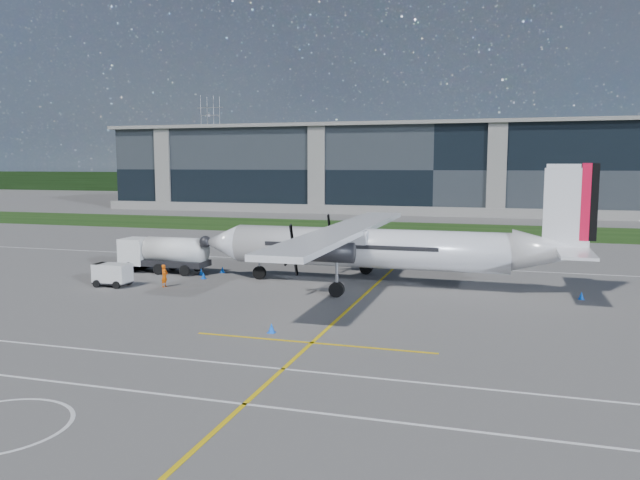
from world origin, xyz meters
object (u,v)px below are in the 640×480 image
safety_cone_portwing (271,328)px  safety_cone_fwd (201,272)px  pylon_west (211,144)px  safety_cone_nose_stbd (222,270)px  safety_cone_tail (581,296)px  ground_crew_person (164,274)px  safety_cone_nose_port (204,275)px  baggage_tug (112,275)px  turboprop_aircraft (382,225)px  fuel_tanker_truck (158,254)px  safety_cone_stbdwing (388,255)px

safety_cone_portwing → safety_cone_fwd: bearing=128.8°
safety_cone_portwing → pylon_west: bearing=117.5°
safety_cone_nose_stbd → safety_cone_tail: bearing=-5.2°
ground_crew_person → safety_cone_nose_port: (1.17, 3.55, -0.65)m
safety_cone_portwing → baggage_tug: bearing=151.5°
pylon_west → turboprop_aircraft: 164.42m
safety_cone_nose_port → pylon_west: bearing=116.3°
safety_cone_nose_stbd → baggage_tug: bearing=-124.8°
turboprop_aircraft → safety_cone_nose_stbd: size_ratio=57.05×
pylon_west → fuel_tanker_truck: bearing=-65.0°
pylon_west → safety_cone_nose_stbd: bearing=-63.2°
safety_cone_tail → safety_cone_fwd: bearing=178.0°
pylon_west → safety_cone_fwd: bearing=-63.8°
pylon_west → turboprop_aircraft: size_ratio=1.05×
fuel_tanker_truck → safety_cone_stbdwing: bearing=39.0°
fuel_tanker_truck → safety_cone_tail: bearing=-2.3°
safety_cone_stbdwing → safety_cone_portwing: (-0.95, -27.21, 0.00)m
safety_cone_stbdwing → safety_cone_portwing: 27.23m
baggage_tug → safety_cone_fwd: baggage_tug is taller
safety_cone_fwd → pylon_west: bearing=116.2°
turboprop_aircraft → safety_cone_fwd: (-14.13, 0.31, -4.03)m
fuel_tanker_truck → safety_cone_nose_port: size_ratio=14.98×
turboprop_aircraft → ground_crew_person: (-14.39, -4.60, -3.38)m
baggage_tug → turboprop_aircraft: bearing=16.8°
ground_crew_person → safety_cone_tail: 27.65m
safety_cone_tail → safety_cone_nose_stbd: size_ratio=1.00×
turboprop_aircraft → safety_cone_nose_stbd: turboprop_aircraft is taller
safety_cone_portwing → safety_cone_nose_stbd: same height
safety_cone_nose_port → safety_cone_fwd: same height
turboprop_aircraft → baggage_tug: turboprop_aircraft is taller
safety_cone_nose_port → safety_cone_nose_stbd: 2.79m
safety_cone_portwing → safety_cone_tail: (15.92, 12.97, 0.00)m
safety_cone_stbdwing → safety_cone_tail: same height
safety_cone_nose_stbd → safety_cone_portwing: bearing=-56.8°
baggage_tug → safety_cone_portwing: 17.12m
fuel_tanker_truck → safety_cone_stbdwing: size_ratio=14.98×
ground_crew_person → safety_cone_stbdwing: ground_crew_person is taller
safety_cone_tail → safety_cone_fwd: (-27.09, 0.94, 0.00)m
baggage_tug → ground_crew_person: 3.70m
safety_cone_fwd → safety_cone_tail: bearing=-2.0°
turboprop_aircraft → safety_cone_nose_port: bearing=-175.4°
safety_cone_fwd → turboprop_aircraft: bearing=-1.3°
turboprop_aircraft → safety_cone_tail: 13.59m
pylon_west → safety_cone_stbdwing: pylon_west is taller
safety_cone_stbdwing → safety_cone_fwd: size_ratio=1.00×
safety_cone_stbdwing → safety_cone_nose_stbd: bearing=-132.8°
safety_cone_portwing → safety_cone_fwd: same height
fuel_tanker_truck → safety_cone_fwd: fuel_tanker_truck is taller
ground_crew_person → safety_cone_tail: (27.36, 3.97, -0.65)m
fuel_tanker_truck → safety_cone_fwd: bearing=-4.6°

